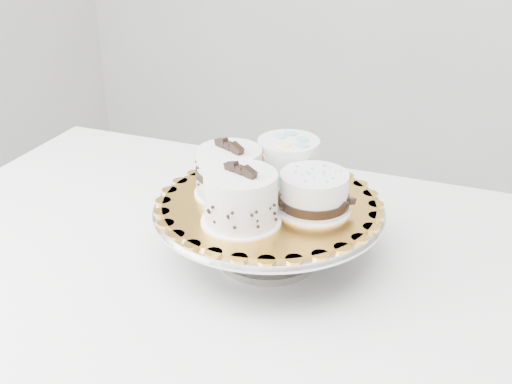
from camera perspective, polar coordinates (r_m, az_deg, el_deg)
The scene contains 7 objects.
table at distance 1.07m, azimuth -0.73°, elevation -9.71°, with size 1.34×0.97×0.75m.
cake_stand at distance 1.01m, azimuth 1.14°, elevation -2.66°, with size 0.36×0.36×0.10m.
cake_board at distance 0.99m, azimuth 1.16°, elevation -0.99°, with size 0.33×0.33×0.00m, color orange.
cake_swirl at distance 0.92m, azimuth -1.36°, elevation -0.64°, with size 0.13×0.13×0.09m.
cake_banded at distance 1.00m, azimuth -2.36°, elevation 1.66°, with size 0.13×0.13×0.09m.
cake_dots at distance 1.04m, azimuth 2.89°, elevation 2.79°, with size 0.12×0.12×0.08m.
cake_ribbon at distance 0.96m, azimuth 5.22°, elevation -0.10°, with size 0.13×0.13×0.06m.
Camera 1 is at (0.34, -0.60, 1.31)m, focal length 45.00 mm.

